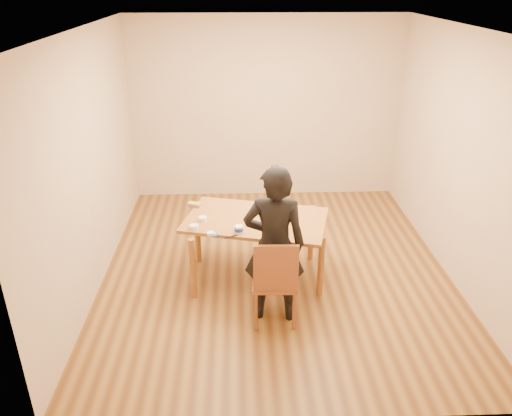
{
  "coord_description": "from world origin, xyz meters",
  "views": [
    {
      "loc": [
        -0.42,
        -5.07,
        3.18
      ],
      "look_at": [
        -0.24,
        -0.23,
        0.9
      ],
      "focal_mm": 35.0,
      "sensor_mm": 36.0,
      "label": 1
    }
  ],
  "objects_px": {
    "dining_chair": "(274,280)",
    "cake_plate": "(277,211)",
    "dining_table": "(256,220)",
    "cake": "(277,207)",
    "person": "(274,245)"
  },
  "relations": [
    {
      "from": "dining_chair",
      "to": "cake",
      "type": "relative_size",
      "value": 1.83
    },
    {
      "from": "person",
      "to": "cake_plate",
      "type": "bearing_deg",
      "value": -91.22
    },
    {
      "from": "cake",
      "to": "cake_plate",
      "type": "bearing_deg",
      "value": 0.0
    },
    {
      "from": "dining_table",
      "to": "person",
      "type": "relative_size",
      "value": 0.92
    },
    {
      "from": "cake",
      "to": "person",
      "type": "xyz_separation_m",
      "value": [
        -0.09,
        -0.88,
        0.01
      ]
    },
    {
      "from": "cake",
      "to": "person",
      "type": "height_order",
      "value": "person"
    },
    {
      "from": "dining_table",
      "to": "person",
      "type": "distance_m",
      "value": 0.75
    },
    {
      "from": "dining_chair",
      "to": "cake_plate",
      "type": "bearing_deg",
      "value": 85.94
    },
    {
      "from": "dining_chair",
      "to": "cake",
      "type": "height_order",
      "value": "cake"
    },
    {
      "from": "cake_plate",
      "to": "dining_table",
      "type": "bearing_deg",
      "value": -148.57
    },
    {
      "from": "dining_table",
      "to": "dining_chair",
      "type": "height_order",
      "value": "dining_table"
    },
    {
      "from": "dining_table",
      "to": "cake_plate",
      "type": "distance_m",
      "value": 0.29
    },
    {
      "from": "cake_plate",
      "to": "cake",
      "type": "distance_m",
      "value": 0.05
    },
    {
      "from": "dining_chair",
      "to": "person",
      "type": "xyz_separation_m",
      "value": [
        -0.0,
        0.05,
        0.37
      ]
    },
    {
      "from": "dining_chair",
      "to": "cake_plate",
      "type": "xyz_separation_m",
      "value": [
        0.09,
        0.92,
        0.31
      ]
    }
  ]
}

